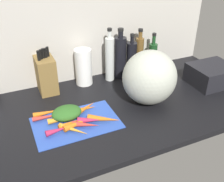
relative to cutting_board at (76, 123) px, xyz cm
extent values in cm
cube|color=black|center=(21.54, 7.40, -1.90)|extent=(170.00, 80.00, 3.00)
cube|color=#BCB7AD|center=(21.54, 45.90, 29.60)|extent=(170.00, 3.00, 60.00)
cube|color=#2D51B7|center=(0.00, 0.00, 0.00)|extent=(41.16, 26.08, 0.80)
cone|color=orange|center=(7.73, 7.14, 1.56)|extent=(10.50, 3.13, 2.32)
cone|color=orange|center=(-2.97, -1.28, 1.58)|extent=(12.65, 4.27, 2.37)
cone|color=orange|center=(0.75, -3.32, 2.03)|extent=(16.89, 6.81, 3.27)
cone|color=red|center=(2.99, -5.85, 1.86)|extent=(12.60, 8.84, 2.93)
cone|color=orange|center=(-11.39, 11.53, 1.78)|extent=(14.17, 3.26, 2.77)
cone|color=orange|center=(-3.16, -6.87, 1.64)|extent=(12.10, 13.32, 2.47)
cone|color=#B2264C|center=(-10.26, -4.48, 1.87)|extent=(11.05, 3.81, 2.93)
cone|color=red|center=(-11.12, 8.19, 1.53)|extent=(16.55, 3.84, 2.27)
cone|color=orange|center=(5.97, 6.30, 2.09)|extent=(16.41, 11.14, 3.38)
cone|color=orange|center=(-6.51, 2.99, 1.82)|extent=(13.15, 4.43, 2.84)
cone|color=#B2264C|center=(5.92, -3.58, 2.08)|extent=(12.26, 7.37, 3.36)
cone|color=orange|center=(12.42, -5.51, 2.16)|extent=(15.30, 11.39, 3.52)
ellipsoid|color=#2D6023|center=(-3.10, 4.78, 3.54)|extent=(14.83, 11.41, 6.27)
ellipsoid|color=#B2B7A8|center=(42.23, 3.19, 14.26)|extent=(29.07, 27.58, 29.32)
cube|color=olive|center=(-5.59, 37.17, 9.99)|extent=(10.06, 15.66, 20.78)
cylinder|color=black|center=(-8.41, 35.03, 23.13)|extent=(1.76, 1.76, 5.50)
cylinder|color=black|center=(-7.00, 36.22, 23.13)|extent=(1.44, 1.44, 5.50)
cylinder|color=black|center=(-5.59, 37.18, 23.13)|extent=(1.72, 1.72, 5.50)
cylinder|color=black|center=(-4.18, 37.33, 23.13)|extent=(1.53, 1.53, 5.50)
cylinder|color=black|center=(-2.77, 38.65, 23.13)|extent=(1.65, 1.65, 5.50)
cylinder|color=white|center=(16.88, 36.90, 10.67)|extent=(10.13, 10.13, 22.15)
cylinder|color=silver|center=(33.34, 35.15, 13.20)|extent=(5.53, 5.53, 27.21)
cylinder|color=silver|center=(33.34, 35.15, 29.02)|extent=(2.37, 2.37, 4.44)
cylinder|color=black|center=(33.34, 35.15, 32.04)|extent=(2.73, 2.73, 1.60)
cylinder|color=black|center=(40.83, 35.88, 12.75)|extent=(7.41, 7.41, 26.31)
cylinder|color=black|center=(40.83, 35.88, 27.95)|extent=(3.10, 3.10, 4.08)
cylinder|color=black|center=(40.83, 35.88, 30.78)|extent=(3.56, 3.56, 1.60)
cylinder|color=black|center=(48.41, 35.19, 10.68)|extent=(6.49, 6.49, 22.15)
cylinder|color=black|center=(48.41, 35.19, 23.82)|extent=(2.34, 2.34, 4.13)
cylinder|color=black|center=(48.41, 35.19, 26.68)|extent=(2.69, 2.69, 1.60)
cylinder|color=brown|center=(55.42, 37.56, 11.24)|extent=(5.21, 5.21, 23.29)
cylinder|color=brown|center=(55.42, 37.56, 25.14)|extent=(2.57, 2.57, 4.51)
cylinder|color=black|center=(55.42, 37.56, 28.19)|extent=(2.95, 2.95, 1.60)
cylinder|color=#19421E|center=(64.78, 36.14, 8.82)|extent=(5.56, 5.56, 18.43)
cylinder|color=#19421E|center=(64.78, 36.14, 20.91)|extent=(2.25, 2.25, 5.76)
cylinder|color=black|center=(64.78, 36.14, 24.59)|extent=(2.59, 2.59, 1.60)
cube|color=black|center=(88.26, 5.34, 5.49)|extent=(25.82, 21.70, 11.78)
camera|label=1|loc=(-25.95, -100.89, 78.41)|focal=42.22mm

